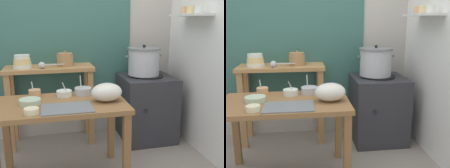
# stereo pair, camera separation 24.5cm
# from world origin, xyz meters

# --- Properties ---
(wall_back) EXTENTS (4.40, 0.12, 2.60)m
(wall_back) POSITION_xyz_m (0.08, 1.10, 1.30)
(wall_back) COLOR #B2ADA3
(wall_back) RESTS_ON ground
(wall_right) EXTENTS (0.30, 3.20, 2.60)m
(wall_right) POSITION_xyz_m (1.40, 0.20, 1.30)
(wall_right) COLOR white
(wall_right) RESTS_ON ground
(prep_table) EXTENTS (1.10, 0.66, 0.72)m
(prep_table) POSITION_xyz_m (-0.11, 0.04, 0.61)
(prep_table) COLOR olive
(prep_table) RESTS_ON ground
(back_shelf_table) EXTENTS (0.96, 0.40, 0.90)m
(back_shelf_table) POSITION_xyz_m (-0.18, 0.83, 0.68)
(back_shelf_table) COLOR #B27F4C
(back_shelf_table) RESTS_ON ground
(stove_block) EXTENTS (0.60, 0.61, 0.78)m
(stove_block) POSITION_xyz_m (0.92, 0.70, 0.38)
(stove_block) COLOR #2D2D33
(stove_block) RESTS_ON ground
(steamer_pot) EXTENTS (0.43, 0.38, 0.35)m
(steamer_pot) POSITION_xyz_m (0.88, 0.72, 0.94)
(steamer_pot) COLOR #B7BABF
(steamer_pot) RESTS_ON stove_block
(clay_pot) EXTENTS (0.18, 0.18, 0.17)m
(clay_pot) POSITION_xyz_m (-0.01, 0.83, 0.97)
(clay_pot) COLOR #A37A4C
(clay_pot) RESTS_ON back_shelf_table
(bowl_stack_enamel) EXTENTS (0.19, 0.19, 0.14)m
(bowl_stack_enamel) POSITION_xyz_m (-0.46, 0.80, 0.96)
(bowl_stack_enamel) COLOR silver
(bowl_stack_enamel) RESTS_ON back_shelf_table
(ladle) EXTENTS (0.29, 0.07, 0.07)m
(ladle) POSITION_xyz_m (-0.25, 0.73, 0.94)
(ladle) COLOR #B7BABF
(ladle) RESTS_ON back_shelf_table
(serving_tray) EXTENTS (0.40, 0.28, 0.01)m
(serving_tray) POSITION_xyz_m (-0.07, -0.13, 0.72)
(serving_tray) COLOR slate
(serving_tray) RESTS_ON prep_table
(plastic_bag) EXTENTS (0.27, 0.21, 0.16)m
(plastic_bag) POSITION_xyz_m (0.28, -0.00, 0.80)
(plastic_bag) COLOR silver
(plastic_bag) RESTS_ON prep_table
(prep_bowl_0) EXTENTS (0.11, 0.11, 0.14)m
(prep_bowl_0) POSITION_xyz_m (-0.33, 0.28, 0.76)
(prep_bowl_0) COLOR tan
(prep_bowl_0) RESTS_ON prep_table
(prep_bowl_1) EXTENTS (0.18, 0.18, 0.04)m
(prep_bowl_1) POSITION_xyz_m (-0.36, 0.06, 0.74)
(prep_bowl_1) COLOR #B7D1AD
(prep_bowl_1) RESTS_ON prep_table
(prep_bowl_2) EXTENTS (0.14, 0.14, 0.14)m
(prep_bowl_2) POSITION_xyz_m (-0.07, 0.23, 0.75)
(prep_bowl_2) COLOR silver
(prep_bowl_2) RESTS_ON prep_table
(prep_bowl_3) EXTENTS (0.16, 0.16, 0.18)m
(prep_bowl_3) POSITION_xyz_m (0.11, 0.26, 0.76)
(prep_bowl_3) COLOR #B7BABF
(prep_bowl_3) RESTS_ON prep_table
(prep_bowl_4) EXTENTS (0.11, 0.11, 0.05)m
(prep_bowl_4) POSITION_xyz_m (-0.33, -0.19, 0.74)
(prep_bowl_4) COLOR beige
(prep_bowl_4) RESTS_ON prep_table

